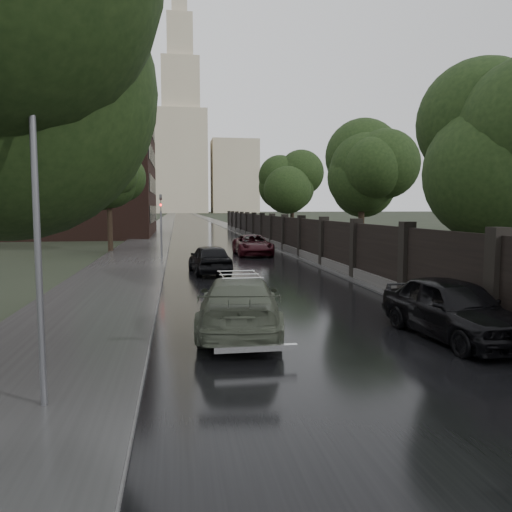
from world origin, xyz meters
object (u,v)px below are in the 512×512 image
at_px(hatchback_left, 210,259).
at_px(car_right_near, 453,308).
at_px(traffic_light, 161,220).
at_px(car_right_far, 253,245).
at_px(tree_right_c, 292,189).
at_px(volga_sedan, 239,305).
at_px(lamp_post, 38,242).
at_px(tree_left_far, 109,178).
at_px(tree_right_b, 362,178).

height_order(hatchback_left, car_right_near, car_right_near).
height_order(traffic_light, car_right_far, traffic_light).
bearing_deg(tree_right_c, volga_sedan, -105.33).
bearing_deg(volga_sedan, lamp_post, 59.03).
relative_size(tree_left_far, car_right_near, 1.66).
bearing_deg(tree_left_far, volga_sedan, -75.47).
height_order(lamp_post, car_right_far, lamp_post).
distance_m(tree_left_far, tree_right_c, 18.45).
relative_size(lamp_post, car_right_far, 1.03).
distance_m(tree_left_far, lamp_post, 28.73).
height_order(tree_left_far, tree_right_c, tree_left_far).
relative_size(hatchback_left, car_right_near, 0.96).
distance_m(volga_sedan, car_right_near, 5.24).
bearing_deg(lamp_post, hatchback_left, 77.39).
relative_size(hatchback_left, car_right_far, 0.86).
bearing_deg(tree_right_c, traffic_light, -128.18).
relative_size(tree_right_c, traffic_light, 1.75).
bearing_deg(volga_sedan, tree_right_b, -113.14).
relative_size(volga_sedan, hatchback_left, 1.17).
bearing_deg(car_right_near, tree_right_b, 71.25).
bearing_deg(hatchback_left, tree_right_c, -117.69).
xyz_separation_m(traffic_light, car_right_near, (7.54, -20.35, -1.64)).
distance_m(tree_right_c, car_right_far, 15.21).
relative_size(tree_left_far, volga_sedan, 1.48).
xyz_separation_m(tree_right_c, car_right_near, (-4.26, -35.35, -4.19)).
relative_size(lamp_post, hatchback_left, 1.20).
height_order(tree_right_c, car_right_near, tree_right_c).
relative_size(tree_right_b, traffic_light, 1.75).
xyz_separation_m(volga_sedan, car_right_near, (5.04, -1.44, 0.03)).
relative_size(lamp_post, volga_sedan, 1.02).
bearing_deg(car_right_near, volga_sedan, 159.10).
height_order(lamp_post, hatchback_left, lamp_post).
bearing_deg(lamp_post, volga_sedan, 51.87).
relative_size(volga_sedan, car_right_far, 1.01).
height_order(car_right_near, car_right_far, car_right_near).
distance_m(car_right_near, car_right_far, 22.02).
distance_m(tree_right_c, hatchback_left, 24.62).
relative_size(tree_left_far, tree_right_c, 1.05).
distance_m(lamp_post, hatchback_left, 16.61).
bearing_deg(volga_sedan, tree_right_c, -98.17).
bearing_deg(hatchback_left, traffic_light, -76.49).
bearing_deg(hatchback_left, volga_sedan, 84.85).
bearing_deg(car_right_far, hatchback_left, -111.54).
relative_size(tree_left_far, traffic_light, 1.85).
xyz_separation_m(lamp_post, volga_sedan, (3.60, 4.59, -1.95)).
relative_size(tree_right_c, volga_sedan, 1.40).
xyz_separation_m(tree_left_far, hatchback_left, (6.20, -12.41, -4.52)).
distance_m(tree_left_far, volga_sedan, 25.11).
relative_size(tree_right_c, car_right_near, 1.58).
height_order(traffic_light, car_right_near, traffic_light).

